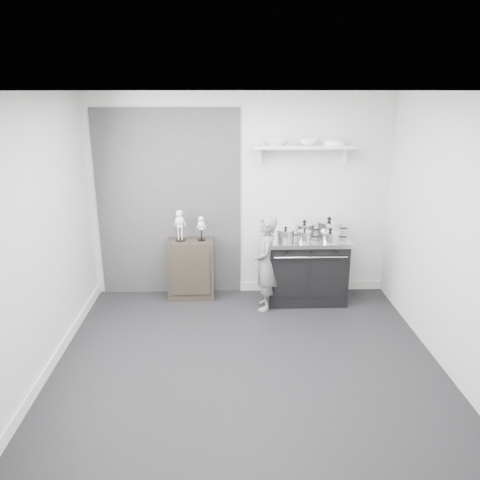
% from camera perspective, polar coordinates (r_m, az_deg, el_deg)
% --- Properties ---
extents(ground, '(4.00, 4.00, 0.00)m').
position_cam_1_polar(ground, '(5.09, 0.74, -14.31)').
color(ground, black).
rests_on(ground, ground).
extents(room_shell, '(4.02, 3.62, 2.71)m').
position_cam_1_polar(room_shell, '(4.58, -0.38, 4.35)').
color(room_shell, silver).
rests_on(room_shell, ground).
extents(wall_shelf, '(1.30, 0.26, 0.24)m').
position_cam_1_polar(wall_shelf, '(6.10, 7.76, 11.10)').
color(wall_shelf, silver).
rests_on(wall_shelf, room_shell).
extents(stove, '(1.08, 0.68, 0.87)m').
position_cam_1_polar(stove, '(6.30, 7.99, -3.47)').
color(stove, black).
rests_on(stove, ground).
extents(side_cabinet, '(0.62, 0.36, 0.81)m').
position_cam_1_polar(side_cabinet, '(6.36, -5.97, -3.50)').
color(side_cabinet, black).
rests_on(side_cabinet, ground).
extents(child, '(0.32, 0.47, 1.23)m').
position_cam_1_polar(child, '(5.93, 3.14, -2.87)').
color(child, slate).
rests_on(child, ground).
extents(pot_front_left, '(0.31, 0.22, 0.18)m').
position_cam_1_polar(pot_front_left, '(6.03, 5.57, 0.68)').
color(pot_front_left, silver).
rests_on(pot_front_left, stove).
extents(pot_back_left, '(0.35, 0.27, 0.21)m').
position_cam_1_polar(pot_back_left, '(6.23, 7.84, 1.31)').
color(pot_back_left, silver).
rests_on(pot_back_left, stove).
extents(pot_back_right, '(0.40, 0.32, 0.24)m').
position_cam_1_polar(pot_back_right, '(6.31, 10.77, 1.49)').
color(pot_back_right, silver).
rests_on(pot_back_right, stove).
extents(pot_front_right, '(0.34, 0.26, 0.18)m').
position_cam_1_polar(pot_front_right, '(6.04, 10.91, 0.44)').
color(pot_front_right, silver).
rests_on(pot_front_right, stove).
extents(pot_front_center, '(0.26, 0.18, 0.17)m').
position_cam_1_polar(pot_front_center, '(5.97, 7.86, 0.45)').
color(pot_front_center, silver).
rests_on(pot_front_center, stove).
extents(skeleton_full, '(0.13, 0.09, 0.48)m').
position_cam_1_polar(skeleton_full, '(6.17, -7.36, 2.06)').
color(skeleton_full, silver).
rests_on(skeleton_full, side_cabinet).
extents(skeleton_torso, '(0.11, 0.07, 0.38)m').
position_cam_1_polar(skeleton_torso, '(6.16, -4.75, 1.64)').
color(skeleton_torso, silver).
rests_on(skeleton_torso, side_cabinet).
extents(bowl_large, '(0.27, 0.27, 0.07)m').
position_cam_1_polar(bowl_large, '(6.04, 4.38, 11.76)').
color(bowl_large, white).
rests_on(bowl_large, wall_shelf).
extents(bowl_small, '(0.24, 0.24, 0.07)m').
position_cam_1_polar(bowl_small, '(6.10, 8.30, 11.72)').
color(bowl_small, white).
rests_on(bowl_small, wall_shelf).
extents(plate_stack, '(0.27, 0.27, 0.06)m').
position_cam_1_polar(plate_stack, '(6.17, 11.44, 11.56)').
color(plate_stack, white).
rests_on(plate_stack, wall_shelf).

